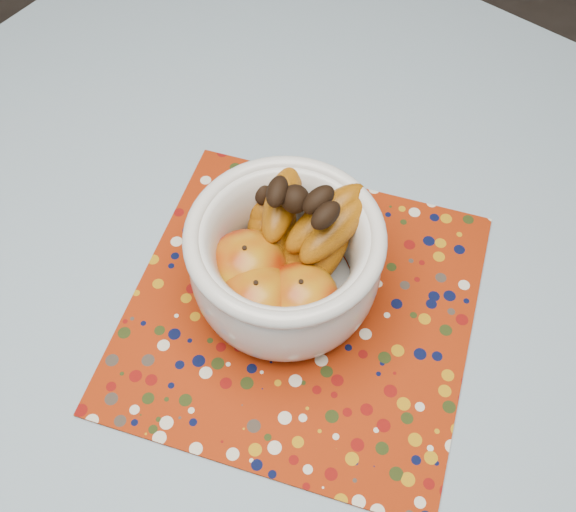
# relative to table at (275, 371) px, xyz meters

# --- Properties ---
(table) EXTENTS (1.20, 1.20, 0.75)m
(table) POSITION_rel_table_xyz_m (0.00, 0.00, 0.00)
(table) COLOR brown
(table) RESTS_ON ground
(tablecloth) EXTENTS (1.32, 1.32, 0.01)m
(tablecloth) POSITION_rel_table_xyz_m (0.00, 0.00, 0.08)
(tablecloth) COLOR #638AA5
(tablecloth) RESTS_ON table
(placemat) EXTENTS (0.49, 0.49, 0.00)m
(placemat) POSITION_rel_table_xyz_m (0.00, 0.05, 0.09)
(placemat) COLOR maroon
(placemat) RESTS_ON tablecloth
(fruit_bowl) EXTENTS (0.22, 0.21, 0.16)m
(fruit_bowl) POSITION_rel_table_xyz_m (-0.03, 0.06, 0.16)
(fruit_bowl) COLOR silver
(fruit_bowl) RESTS_ON placemat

